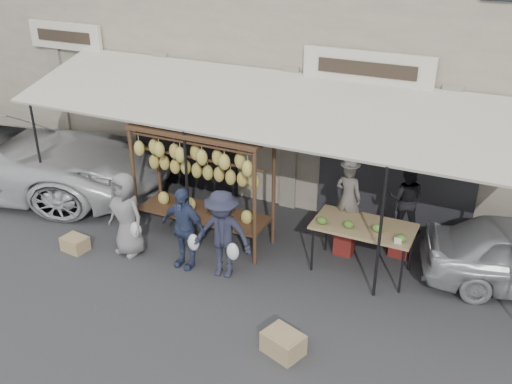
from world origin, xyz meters
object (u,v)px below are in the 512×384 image
(customer_mid, at_px, (183,228))
(crate_near_b, at_px, (283,343))
(banana_rack, at_px, (200,164))
(crate_near_a, at_px, (284,344))
(vendor_right, at_px, (406,199))
(customer_left, at_px, (126,214))
(produce_table, at_px, (363,228))
(vendor_left, at_px, (348,198))
(customer_right, at_px, (222,235))
(crate_far, at_px, (75,244))

(customer_mid, height_order, crate_near_b, customer_mid)
(banana_rack, height_order, crate_near_a, banana_rack)
(vendor_right, distance_m, customer_left, 4.97)
(banana_rack, height_order, produce_table, banana_rack)
(vendor_left, height_order, customer_left, vendor_left)
(customer_left, height_order, customer_right, customer_right)
(customer_mid, relative_size, crate_near_a, 3.26)
(banana_rack, xyz_separation_m, customer_right, (0.90, -0.87, -0.78))
(crate_near_a, height_order, crate_near_b, crate_near_b)
(vendor_right, height_order, customer_right, vendor_right)
(customer_left, distance_m, crate_near_a, 3.87)
(banana_rack, relative_size, customer_left, 1.64)
(crate_near_a, xyz_separation_m, crate_near_b, (0.00, -0.02, 0.02))
(customer_mid, bearing_deg, crate_near_b, -25.11)
(crate_near_b, relative_size, crate_far, 1.21)
(crate_near_a, distance_m, crate_near_b, 0.04)
(customer_left, xyz_separation_m, crate_far, (-0.96, -0.38, -0.66))
(vendor_left, bearing_deg, crate_near_b, 98.16)
(vendor_left, xyz_separation_m, customer_right, (-1.67, -1.59, -0.33))
(vendor_left, bearing_deg, crate_near_a, 98.16)
(vendor_right, relative_size, customer_left, 0.83)
(vendor_left, distance_m, vendor_right, 1.01)
(customer_mid, bearing_deg, produce_table, 25.31)
(banana_rack, relative_size, vendor_left, 1.96)
(produce_table, bearing_deg, customer_left, -163.06)
(crate_near_a, relative_size, crate_near_b, 0.85)
(produce_table, height_order, customer_right, customer_right)
(customer_left, xyz_separation_m, customer_right, (1.90, 0.10, 0.00))
(banana_rack, bearing_deg, crate_near_b, -40.55)
(vendor_left, height_order, crate_near_a, vendor_left)
(crate_near_b, bearing_deg, customer_left, 160.71)
(customer_left, height_order, crate_near_a, customer_left)
(customer_right, height_order, crate_near_a, customer_right)
(customer_mid, bearing_deg, vendor_left, 37.13)
(produce_table, height_order, customer_left, customer_left)
(vendor_right, bearing_deg, crate_near_b, 68.85)
(crate_far, bearing_deg, produce_table, 17.89)
(vendor_right, height_order, crate_near_b, vendor_right)
(vendor_right, xyz_separation_m, crate_near_b, (-0.90, -3.33, -0.97))
(vendor_right, xyz_separation_m, customer_right, (-2.60, -1.97, -0.34))
(banana_rack, xyz_separation_m, vendor_left, (2.57, 0.72, -0.44))
(vendor_right, height_order, crate_far, vendor_right)
(customer_right, bearing_deg, produce_table, 19.24)
(banana_rack, xyz_separation_m, crate_far, (-1.96, -1.35, -1.44))
(produce_table, xyz_separation_m, crate_near_b, (-0.40, -2.48, -0.70))
(produce_table, xyz_separation_m, customer_left, (-4.00, -1.22, -0.07))
(vendor_left, xyz_separation_m, customer_mid, (-2.42, -1.61, -0.38))
(vendor_right, distance_m, crate_near_a, 3.57)
(customer_left, distance_m, customer_right, 1.90)
(produce_table, bearing_deg, crate_far, -162.11)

